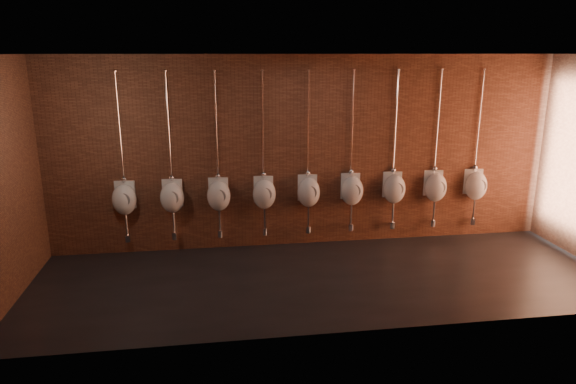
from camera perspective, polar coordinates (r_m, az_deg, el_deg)
name	(u,v)px	position (r m, az deg, el deg)	size (l,w,h in m)	color
ground	(325,279)	(7.68, 4.11, -9.59)	(8.50, 8.50, 0.00)	black
room_shell	(328,144)	(7.08, 4.42, 5.36)	(8.54, 3.04, 3.22)	black
urinal_0	(124,199)	(8.59, -17.73, -0.69)	(0.43, 0.39, 2.72)	white
urinal_1	(172,197)	(8.50, -12.75, -0.51)	(0.43, 0.39, 2.72)	white
urinal_2	(219,195)	(8.47, -7.70, -0.32)	(0.43, 0.39, 2.72)	white
urinal_3	(264,193)	(8.51, -2.66, -0.12)	(0.43, 0.39, 2.72)	white
urinal_4	(309,191)	(8.61, 2.30, 0.07)	(0.43, 0.39, 2.72)	white
urinal_5	(352,190)	(8.78, 7.11, 0.25)	(0.43, 0.39, 2.72)	white
urinal_6	(394,188)	(9.00, 11.71, 0.43)	(0.43, 0.39, 2.72)	white
urinal_7	(435,187)	(9.28, 16.06, 0.59)	(0.43, 0.39, 2.72)	white
urinal_8	(476,185)	(9.61, 20.14, 0.74)	(0.43, 0.39, 2.72)	white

